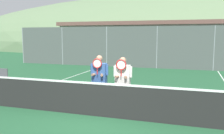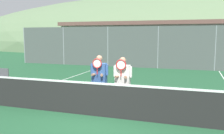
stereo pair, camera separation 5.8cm
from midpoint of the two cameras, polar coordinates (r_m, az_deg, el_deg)
The scene contains 11 objects.
ground_plane at distance 7.32m, azimuth -2.72°, elevation -11.28°, with size 120.00×120.00×0.00m, color #1E4C2D.
hill_distant at distance 55.77m, azimuth 15.59°, elevation 4.62°, with size 107.51×59.73×20.91m.
clubhouse_building at distance 25.49m, azimuth 10.04°, elevation 6.07°, with size 19.44×5.50×3.64m.
fence_back at distance 17.82m, azimuth 10.12°, elevation 4.44°, with size 22.47×0.06×2.96m.
tennis_net at distance 7.17m, azimuth -2.75°, elevation -7.39°, with size 10.82×0.09×1.10m.
court_line_left_sideline at distance 11.73m, azimuth -16.04°, elevation -4.44°, with size 0.05×16.00×0.01m, color white.
player_leftmost at distance 7.69m, azimuth -3.13°, elevation -2.59°, with size 0.58×0.34×1.72m.
player_center_left at distance 7.47m, azimuth 2.23°, elevation -3.03°, with size 0.57×0.34×1.68m.
car_far_left at distance 22.06m, azimuth -8.85°, elevation 3.40°, with size 4.31×2.07×1.69m.
car_left_of_center at distance 20.05m, azimuth 3.96°, elevation 3.24°, with size 4.22×2.00×1.82m.
car_center at distance 19.57m, azimuth 19.33°, elevation 2.70°, with size 4.75×2.05×1.78m.
Camera 1 is at (2.45, -6.49, 2.33)m, focal length 40.00 mm.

